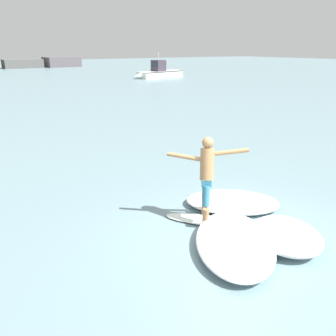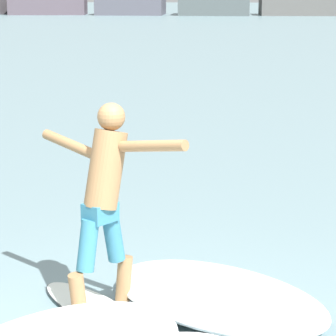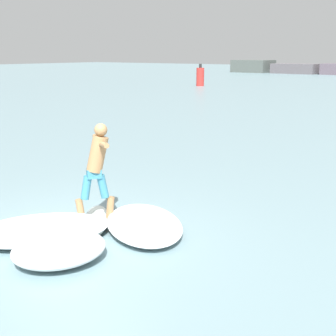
# 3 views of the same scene
# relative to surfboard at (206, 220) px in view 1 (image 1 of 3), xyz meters

# --- Properties ---
(ground_plane) EXTENTS (200.00, 200.00, 0.00)m
(ground_plane) POSITION_rel_surfboard_xyz_m (0.13, -0.69, -0.03)
(ground_plane) COLOR gray
(surfboard) EXTENTS (1.52, 1.64, 0.20)m
(surfboard) POSITION_rel_surfboard_xyz_m (0.00, 0.00, 0.00)
(surfboard) COLOR white
(surfboard) RESTS_ON ground
(surfer) EXTENTS (1.37, 1.08, 1.78)m
(surfer) POSITION_rel_surfboard_xyz_m (0.02, 0.07, 1.08)
(surfer) COLOR #966E46
(surfer) RESTS_ON surfboard
(fishing_boat_near_jetty) EXTENTS (7.32, 3.00, 2.97)m
(fishing_boat_near_jetty) POSITION_rel_surfboard_xyz_m (17.68, 30.90, 0.58)
(fishing_boat_near_jetty) COLOR white
(fishing_boat_near_jetty) RESTS_ON ground
(wave_foam_at_tail) EXTENTS (1.66, 1.76, 0.39)m
(wave_foam_at_tail) POSITION_rel_surfboard_xyz_m (0.73, -1.48, 0.16)
(wave_foam_at_tail) COLOR white
(wave_foam_at_tail) RESTS_ON ground
(wave_foam_at_nose) EXTENTS (2.48, 2.35, 0.24)m
(wave_foam_at_nose) POSITION_rel_surfboard_xyz_m (0.97, 0.23, 0.09)
(wave_foam_at_nose) COLOR white
(wave_foam_at_nose) RESTS_ON ground
(wave_foam_beside) EXTENTS (2.50, 2.69, 0.30)m
(wave_foam_beside) POSITION_rel_surfboard_xyz_m (-0.21, -1.08, 0.12)
(wave_foam_beside) COLOR white
(wave_foam_beside) RESTS_ON ground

